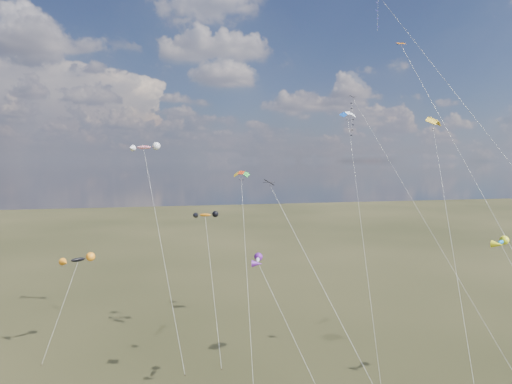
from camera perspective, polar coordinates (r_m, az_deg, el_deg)
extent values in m
cube|color=black|center=(63.01, 11.95, 11.58)|extent=(1.10, 1.11, 0.41)
cylinder|color=silver|center=(57.99, 20.23, -3.15)|extent=(10.74, 17.27, 30.80)
cube|color=black|center=(42.85, 1.65, 1.22)|extent=(0.99, 1.08, 0.48)
cylinder|color=silver|center=(39.98, 9.54, -13.82)|extent=(7.69, 12.64, 20.28)
cube|color=#D66403|center=(46.27, 17.63, 17.29)|extent=(0.84, 0.80, 0.29)
cylinder|color=silver|center=(39.59, 28.73, -4.86)|extent=(6.80, 19.49, 33.13)
cylinder|color=silver|center=(41.95, 23.83, -8.93)|extent=(5.12, 14.77, 26.39)
cylinder|color=silver|center=(53.09, 13.18, -4.92)|extent=(3.68, 16.22, 28.46)
cylinder|color=silver|center=(48.69, -1.12, -10.18)|extent=(2.33, 16.78, 20.86)
ellipsoid|color=black|center=(58.73, -21.37, -7.88)|extent=(3.60, 2.80, 1.24)
cylinder|color=silver|center=(58.11, -23.25, -13.43)|extent=(3.43, 4.57, 10.56)
cube|color=#332316|center=(58.08, -25.25, -18.96)|extent=(0.10, 0.10, 0.12)
ellipsoid|color=#C66B0F|center=(59.30, -6.37, -2.86)|extent=(3.01, 1.53, 0.94)
cylinder|color=silver|center=(55.09, -5.44, -11.50)|extent=(0.18, 11.68, 15.33)
cube|color=#332316|center=(52.31, -4.31, -21.23)|extent=(0.10, 0.10, 0.12)
ellipsoid|color=silver|center=(43.34, 0.22, -8.47)|extent=(1.55, 2.72, 0.82)
cylinder|color=silver|center=(41.38, 5.21, -18.53)|extent=(4.65, 9.86, 12.99)
ellipsoid|color=red|center=(67.20, -13.85, 5.44)|extent=(4.25, 2.45, 1.31)
cylinder|color=silver|center=(57.69, -11.77, -6.33)|extent=(3.88, 20.83, 24.23)
cube|color=#332316|center=(51.52, -8.86, -21.68)|extent=(0.10, 0.10, 0.12)
ellipsoid|color=#117CD0|center=(49.99, 28.29, -5.54)|extent=(2.37, 1.95, 0.96)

